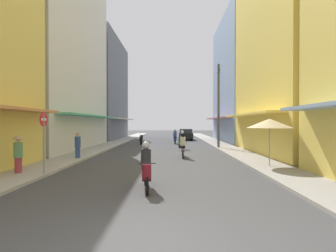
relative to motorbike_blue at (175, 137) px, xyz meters
The scene contains 18 objects.
ground_plane 2.74m from the motorbike_blue, 112.04° to the right, with size 104.83×104.83×0.00m, color #424244.
sidewalk_left 6.96m from the motorbike_blue, 159.29° to the right, with size 2.09×55.65×0.12m, color #ADA89E.
sidewalk_right 5.16m from the motorbike_blue, 28.58° to the right, with size 2.09×55.65×0.12m, color #9E9991.
building_left_mid 14.14m from the motorbike_blue, 151.86° to the right, with size 7.05×12.84×16.61m.
building_left_far 14.43m from the motorbike_blue, 143.59° to the left, with size 7.05×12.56×13.66m.
building_right_mid 13.84m from the motorbike_blue, 46.22° to the right, with size 7.05×10.90×13.98m.
building_right_far 11.17m from the motorbike_blue, 19.33° to the left, with size 7.05×12.25×14.52m.
motorbike_blue is the anchor object (origin of this frame).
motorbike_black 3.61m from the motorbike_blue, 165.66° to the right, with size 0.55×1.81×0.96m.
motorbike_green 5.39m from the motorbike_blue, 84.59° to the right, with size 0.66×1.78×1.58m.
motorbike_maroon 18.40m from the motorbike_blue, 93.62° to the right, with size 0.56×1.80×1.58m.
motorbike_silver 10.58m from the motorbike_blue, 87.95° to the right, with size 0.55×1.81×1.58m.
parked_car 6.52m from the motorbike_blue, 76.75° to the left, with size 1.86×4.14×1.45m.
pedestrian_foreground 13.19m from the motorbike_blue, 116.79° to the right, with size 0.34×0.34×1.65m.
pedestrian_crossing 17.58m from the motorbike_blue, 112.58° to the right, with size 0.44×0.44×1.71m.
vendor_umbrella 15.06m from the motorbike_blue, 72.75° to the right, with size 2.16×2.16×2.41m.
utility_pole 6.89m from the motorbike_blue, 53.31° to the right, with size 0.20×1.20×7.29m.
street_sign_no_entry 17.35m from the motorbike_blue, 108.82° to the right, with size 0.07×0.60×2.65m.
Camera 1 is at (0.68, -4.26, 2.19)m, focal length 26.66 mm.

